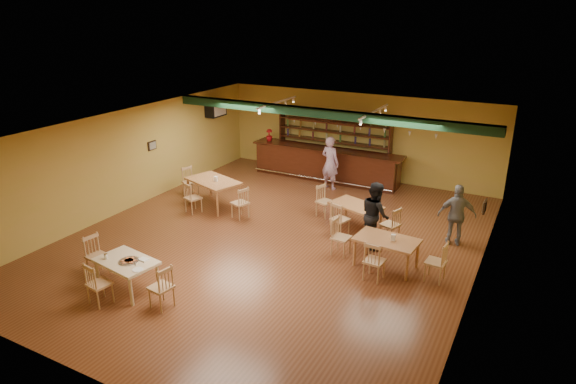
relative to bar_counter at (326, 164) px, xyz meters
The scene contains 22 objects.
floor 5.25m from the bar_counter, 80.83° to the right, with size 12.00×12.00×0.00m, color brown.
ceiling_beam 3.40m from the bar_counter, 70.51° to the right, with size 10.00×0.30×0.25m, color black.
track_rail_left 3.10m from the bar_counter, 118.96° to the right, with size 0.05×2.50×0.05m, color white.
track_rail_right 3.70m from the bar_counter, 38.10° to the right, with size 0.05×2.50×0.05m, color white.
ac_unit 4.45m from the bar_counter, 166.54° to the right, with size 0.34×0.70×0.48m, color white.
picture_left 5.97m from the bar_counter, 134.92° to the right, with size 0.04×0.34×0.28m, color black.
picture_right 7.52m from the bar_counter, 38.71° to the right, with size 0.04×0.34×0.28m, color black.
bar_counter is the anchor object (origin of this frame).
back_bar_hutch 0.85m from the bar_counter, 90.00° to the left, with size 4.26×0.40×2.28m, color #38170B.
poinsettia 2.43m from the bar_counter, behind, with size 0.25×0.25×0.44m, color #AD1015.
dining_table_a 4.43m from the bar_counter, 116.79° to the right, with size 1.67×1.00×0.84m, color #905B33.
dining_table_b 4.23m from the bar_counter, 54.75° to the right, with size 1.38×0.83×0.69m, color #905B33.
dining_table_d 6.49m from the bar_counter, 53.51° to the right, with size 1.44×0.86×0.72m, color #905B33.
near_table 8.84m from the bar_counter, 94.78° to the right, with size 1.32×0.85×0.71m, color beige.
pizza_tray 8.83m from the bar_counter, 94.17° to the right, with size 0.40×0.40×0.01m, color silver.
parmesan_shaker 9.03m from the bar_counter, 97.39° to the right, with size 0.07×0.07×0.11m, color #EAE5C6.
napkin_stack 8.63m from the bar_counter, 92.71° to the right, with size 0.20×0.15×0.03m, color white.
pizza_server 8.78m from the bar_counter, 93.28° to the right, with size 0.32×0.09×0.00m, color silver.
side_plate 9.00m from the bar_counter, 91.40° to the right, with size 0.22×0.22×0.01m, color white.
patron_bar 1.03m from the bar_counter, 58.09° to the right, with size 0.66×0.43×1.80m, color #864495.
patron_right_a 5.35m from the bar_counter, 52.70° to the right, with size 0.83×0.65×1.71m, color black.
patron_right_b 5.99m from the bar_counter, 32.43° to the right, with size 0.95×0.39×1.62m, color slate.
Camera 1 is at (5.88, -10.32, 5.73)m, focal length 30.97 mm.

